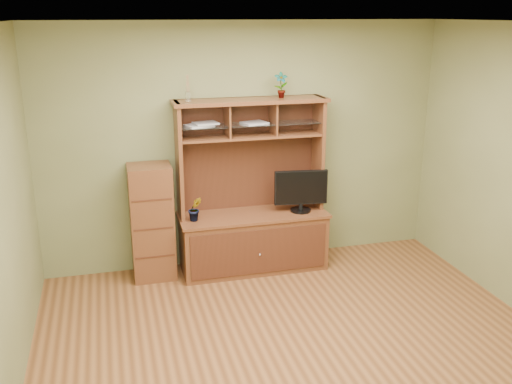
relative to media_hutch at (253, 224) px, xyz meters
name	(u,v)px	position (x,y,z in m)	size (l,w,h in m)	color
room	(304,200)	(-0.03, -1.73, 0.83)	(4.54, 4.04, 2.74)	#5A3419
media_hutch	(253,224)	(0.00, 0.00, 0.00)	(1.66, 0.61, 1.90)	#4F2D16
monitor	(301,190)	(0.53, -0.08, 0.38)	(0.59, 0.23, 0.47)	black
orchid_plant	(195,209)	(-0.65, -0.08, 0.26)	(0.15, 0.12, 0.27)	#2F561D
top_plant	(281,85)	(0.34, 0.08, 1.51)	(0.14, 0.10, 0.27)	#316824
reed_diffuser	(188,91)	(-0.66, 0.08, 1.48)	(0.05, 0.05, 0.27)	silver
magazines	(219,124)	(-0.34, 0.08, 1.13)	(0.91, 0.28, 0.04)	silver
side_cabinet	(152,222)	(-1.10, 0.05, 0.11)	(0.45, 0.41, 1.26)	#4F2D16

